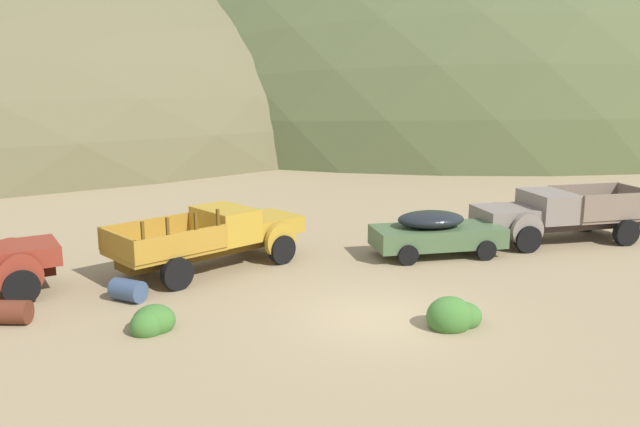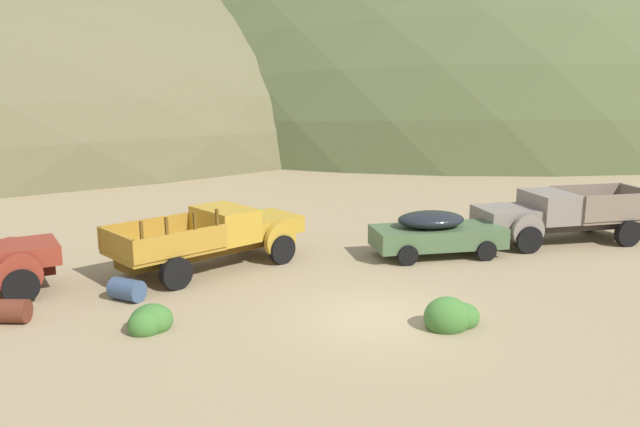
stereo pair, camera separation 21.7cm
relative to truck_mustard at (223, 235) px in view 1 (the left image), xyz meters
The scene contains 10 objects.
ground_plane 6.69m from the truck_mustard, 68.46° to the right, with size 300.00×300.00×0.00m, color #998460.
hill_distant 63.87m from the truck_mustard, 55.86° to the left, with size 81.25×88.96×48.25m, color #4C5633.
truck_mustard is the anchor object (origin of this frame).
car_weathered_green 7.38m from the truck_mustard, 13.69° to the right, with size 4.92×2.58×1.57m.
truck_primer_gray 12.03m from the truck_mustard, ahead, with size 6.79×3.31×1.91m.
oil_drum_spare 6.84m from the truck_mustard, 154.84° to the right, with size 1.05×0.91×0.60m.
oil_drum_tipped 4.07m from the truck_mustard, 144.94° to the right, with size 1.06×1.09×0.61m.
bush_front_right 5.45m from the truck_mustard, 60.44° to the left, with size 0.93×0.84×1.00m.
bush_back_edge 5.67m from the truck_mustard, 122.62° to the right, with size 1.12×1.01×0.81m.
bush_between_trucks 8.35m from the truck_mustard, 61.79° to the right, with size 1.50×1.05×1.00m.
Camera 1 is at (-7.47, -13.78, 6.09)m, focal length 36.45 mm.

